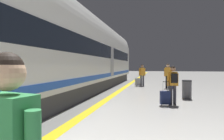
% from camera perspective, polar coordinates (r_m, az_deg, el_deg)
% --- Properties ---
extents(safety_line_strip, '(0.36, 80.00, 0.01)m').
position_cam_1_polar(safety_line_strip, '(11.25, 0.05, -7.01)').
color(safety_line_strip, yellow).
rests_on(safety_line_strip, ground).
extents(tactile_edge_band, '(0.74, 80.00, 0.01)m').
position_cam_1_polar(tactile_edge_band, '(11.34, -1.90, -6.96)').
color(tactile_edge_band, slate).
rests_on(tactile_edge_band, ground).
extents(high_speed_train, '(2.94, 35.41, 4.97)m').
position_cam_1_polar(high_speed_train, '(8.92, -18.88, 6.88)').
color(high_speed_train, '#38383D').
rests_on(high_speed_train, ground).
extents(passenger_near, '(0.50, 0.31, 1.71)m').
position_cam_1_polar(passenger_near, '(16.62, 8.24, -0.94)').
color(passenger_near, '#383842').
rests_on(passenger_near, ground).
extents(suitcase_near, '(0.44, 0.40, 0.63)m').
position_cam_1_polar(suitcase_near, '(16.36, 7.03, -3.25)').
color(suitcase_near, '#9E9EA3').
rests_on(suitcase_near, ground).
extents(passenger_mid, '(0.47, 0.39, 1.60)m').
position_cam_1_polar(passenger_mid, '(8.99, 16.31, -3.06)').
color(passenger_mid, '#383842').
rests_on(passenger_mid, ground).
extents(suitcase_mid, '(0.42, 0.31, 0.98)m').
position_cam_1_polar(suitcase_mid, '(8.74, 14.27, -7.30)').
color(suitcase_mid, '#19234C').
rests_on(suitcase_mid, ground).
extents(passenger_far, '(0.52, 0.33, 1.76)m').
position_cam_1_polar(passenger_far, '(15.26, 15.01, -1.04)').
color(passenger_far, black).
rests_on(passenger_far, ground).
extents(duffel_bag_far, '(0.44, 0.26, 0.36)m').
position_cam_1_polar(duffel_bag_far, '(15.00, 16.28, -4.42)').
color(duffel_bag_far, navy).
rests_on(duffel_bag_far, ground).
extents(waste_bin, '(0.46, 0.46, 0.91)m').
position_cam_1_polar(waste_bin, '(10.81, 19.74, -5.00)').
color(waste_bin, '#4C4C51').
rests_on(waste_bin, ground).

